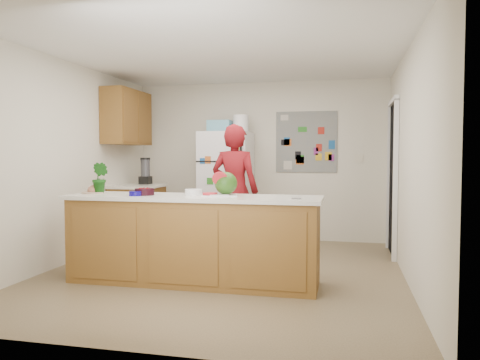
% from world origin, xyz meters
% --- Properties ---
extents(floor, '(4.00, 4.50, 0.02)m').
position_xyz_m(floor, '(0.00, 0.00, -0.01)').
color(floor, brown).
rests_on(floor, ground).
extents(wall_back, '(4.00, 0.02, 2.50)m').
position_xyz_m(wall_back, '(0.00, 2.26, 1.25)').
color(wall_back, beige).
rests_on(wall_back, ground).
extents(wall_left, '(0.02, 4.50, 2.50)m').
position_xyz_m(wall_left, '(-2.01, 0.00, 1.25)').
color(wall_left, beige).
rests_on(wall_left, ground).
extents(wall_right, '(0.02, 4.50, 2.50)m').
position_xyz_m(wall_right, '(2.01, 0.00, 1.25)').
color(wall_right, beige).
rests_on(wall_right, ground).
extents(ceiling, '(4.00, 4.50, 0.02)m').
position_xyz_m(ceiling, '(0.00, 0.00, 2.51)').
color(ceiling, white).
rests_on(ceiling, wall_back).
extents(doorway, '(0.03, 0.85, 2.04)m').
position_xyz_m(doorway, '(1.99, 1.45, 1.02)').
color(doorway, black).
rests_on(doorway, ground).
extents(peninsula_base, '(2.60, 0.62, 0.88)m').
position_xyz_m(peninsula_base, '(-0.20, -0.50, 0.44)').
color(peninsula_base, brown).
rests_on(peninsula_base, floor).
extents(peninsula_top, '(2.68, 0.70, 0.04)m').
position_xyz_m(peninsula_top, '(-0.20, -0.50, 0.90)').
color(peninsula_top, silver).
rests_on(peninsula_top, peninsula_base).
extents(side_counter_base, '(0.60, 0.80, 0.86)m').
position_xyz_m(side_counter_base, '(-1.69, 1.35, 0.43)').
color(side_counter_base, brown).
rests_on(side_counter_base, floor).
extents(side_counter_top, '(0.64, 0.84, 0.04)m').
position_xyz_m(side_counter_top, '(-1.69, 1.35, 0.88)').
color(side_counter_top, silver).
rests_on(side_counter_top, side_counter_base).
extents(upper_cabinets, '(0.35, 1.00, 0.80)m').
position_xyz_m(upper_cabinets, '(-1.82, 1.30, 1.90)').
color(upper_cabinets, brown).
rests_on(upper_cabinets, wall_left).
extents(refrigerator, '(0.75, 0.70, 1.70)m').
position_xyz_m(refrigerator, '(-0.45, 1.88, 0.85)').
color(refrigerator, silver).
rests_on(refrigerator, floor).
extents(fridge_top_bin, '(0.35, 0.28, 0.18)m').
position_xyz_m(fridge_top_bin, '(-0.55, 1.88, 1.79)').
color(fridge_top_bin, '#5999B2').
rests_on(fridge_top_bin, refrigerator).
extents(photo_collage, '(0.95, 0.01, 0.95)m').
position_xyz_m(photo_collage, '(0.75, 2.24, 1.55)').
color(photo_collage, slate).
rests_on(photo_collage, wall_back).
extents(person, '(0.68, 0.49, 1.74)m').
position_xyz_m(person, '(-0.06, 0.83, 0.87)').
color(person, maroon).
rests_on(person, floor).
extents(blender_appliance, '(0.14, 0.14, 0.38)m').
position_xyz_m(blender_appliance, '(-1.64, 1.53, 1.09)').
color(blender_appliance, black).
rests_on(blender_appliance, side_counter_top).
extents(cutting_board, '(0.41, 0.34, 0.01)m').
position_xyz_m(cutting_board, '(0.08, -0.46, 0.93)').
color(cutting_board, silver).
rests_on(cutting_board, peninsula_top).
extents(watermelon, '(0.24, 0.24, 0.24)m').
position_xyz_m(watermelon, '(0.14, -0.44, 1.05)').
color(watermelon, '#2A5C12').
rests_on(watermelon, cutting_board).
extents(watermelon_slice, '(0.15, 0.15, 0.02)m').
position_xyz_m(watermelon_slice, '(-0.01, -0.51, 0.94)').
color(watermelon_slice, '#D92B4E').
rests_on(watermelon_slice, cutting_board).
extents(cherry_bowl, '(0.23, 0.23, 0.07)m').
position_xyz_m(cherry_bowl, '(-0.72, -0.55, 0.96)').
color(cherry_bowl, black).
rests_on(cherry_bowl, peninsula_top).
extents(white_bowl, '(0.22, 0.22, 0.06)m').
position_xyz_m(white_bowl, '(-0.22, -0.40, 0.95)').
color(white_bowl, silver).
rests_on(white_bowl, peninsula_top).
extents(cobalt_bowl, '(0.17, 0.17, 0.05)m').
position_xyz_m(cobalt_bowl, '(-0.77, -0.65, 0.95)').
color(cobalt_bowl, '#0D0560').
rests_on(cobalt_bowl, peninsula_top).
extents(plate, '(0.32, 0.32, 0.02)m').
position_xyz_m(plate, '(-1.37, -0.45, 0.93)').
color(plate, beige).
rests_on(plate, peninsula_top).
extents(paper_towel, '(0.24, 0.22, 0.02)m').
position_xyz_m(paper_towel, '(0.09, -0.53, 0.93)').
color(paper_towel, white).
rests_on(paper_towel, peninsula_top).
extents(keys, '(0.10, 0.06, 0.01)m').
position_xyz_m(keys, '(0.90, -0.65, 0.93)').
color(keys, gray).
rests_on(keys, peninsula_top).
extents(potted_plant, '(0.22, 0.20, 0.34)m').
position_xyz_m(potted_plant, '(-1.28, -0.45, 1.09)').
color(potted_plant, '#0D440A').
rests_on(potted_plant, peninsula_top).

